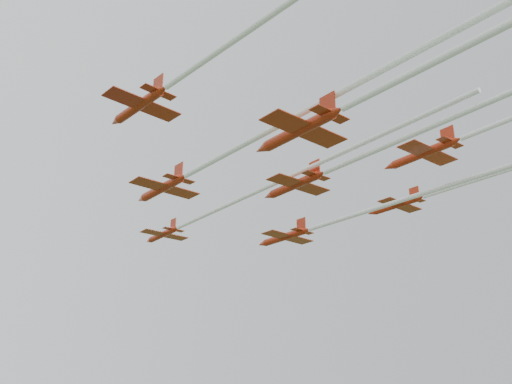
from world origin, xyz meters
TOP-DOWN VIEW (x-y plane):
  - jet_lead at (3.29, 10.38)m, footprint 7.99×63.20m
  - jet_row2_left at (-5.40, -1.30)m, footprint 9.67×56.62m
  - jet_row2_right at (18.30, 4.32)m, footprint 9.34×47.06m
  - jet_row3_left at (-16.53, -14.13)m, footprint 8.48×45.99m
  - jet_row3_mid at (4.64, -17.38)m, footprint 8.64×55.21m
  - jet_row3_right at (27.60, -19.33)m, footprint 8.12×63.71m
  - jet_row4_left at (-4.50, -28.34)m, footprint 9.79×56.85m

SIDE VIEW (x-z plane):
  - jet_row4_left at x=-4.50m, z-range 47.77..50.68m
  - jet_row3_mid at x=4.64m, z-range 47.99..50.57m
  - jet_row2_right at x=18.30m, z-range 47.95..50.71m
  - jet_lead at x=3.29m, z-range 49.15..51.54m
  - jet_row2_left at x=-5.40m, z-range 49.91..52.78m
  - jet_row3_right at x=27.60m, z-range 51.02..53.43m
  - jet_row3_left at x=-16.53m, z-range 51.71..54.20m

